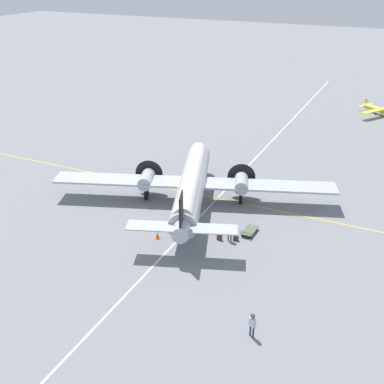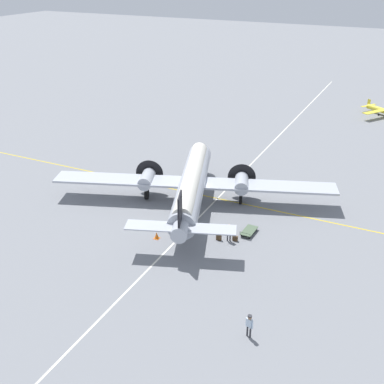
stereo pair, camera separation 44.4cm
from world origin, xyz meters
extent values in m
plane|color=slate|center=(0.00, 0.00, 0.00)|extent=(300.00, 300.00, 0.00)
cube|color=gold|center=(0.00, -2.71, 0.00)|extent=(120.00, 0.16, 0.01)
cube|color=silver|center=(-1.53, 0.00, 0.00)|extent=(0.16, 120.00, 0.01)
cylinder|color=#ADB2BC|center=(0.00, 0.00, 2.31)|extent=(7.76, 16.09, 2.42)
cylinder|color=silver|center=(0.00, 0.00, 2.98)|extent=(6.80, 15.10, 1.70)
sphere|color=#ADB2BC|center=(2.74, -7.63, 2.31)|extent=(2.30, 2.30, 2.30)
cylinder|color=#ADB2BC|center=(-2.74, 7.63, 2.43)|extent=(2.32, 3.43, 1.33)
cube|color=black|center=(-2.94, 8.19, 4.13)|extent=(0.73, 1.72, 2.79)
cube|color=#ADB2BC|center=(-2.87, 8.01, 2.55)|extent=(8.81, 4.46, 0.10)
cube|color=#ADB2BC|center=(0.40, -1.12, 2.01)|extent=(26.73, 11.70, 0.20)
cylinder|color=#ADB2BC|center=(4.89, 0.20, 2.03)|extent=(2.19, 3.06, 1.33)
cylinder|color=black|center=(5.40, -1.23, 2.03)|extent=(2.65, 0.98, 2.80)
sphere|color=black|center=(5.45, -1.37, 2.03)|extent=(0.47, 0.47, 0.47)
cylinder|color=#ADB2BC|center=(-3.90, -2.95, 2.03)|extent=(2.19, 3.06, 1.33)
cylinder|color=black|center=(-3.39, -4.39, 2.03)|extent=(2.65, 0.98, 2.80)
sphere|color=black|center=(-3.34, -4.52, 2.03)|extent=(0.47, 0.47, 0.47)
cylinder|color=#4C4C51|center=(4.80, 0.46, 1.02)|extent=(0.18, 0.18, 0.95)
cylinder|color=black|center=(4.80, 0.46, 0.55)|extent=(0.65, 1.14, 1.10)
cylinder|color=#4C4C51|center=(-4.00, -2.69, 1.02)|extent=(0.18, 0.18, 0.95)
cylinder|color=black|center=(-4.00, -2.69, 0.55)|extent=(0.65, 1.14, 1.10)
cylinder|color=#4C4C51|center=(2.14, -5.96, 0.79)|extent=(0.14, 0.14, 0.87)
cylinder|color=black|center=(2.14, -5.96, 0.35)|extent=(0.41, 0.72, 0.70)
cylinder|color=#2D2D33|center=(-10.92, 14.47, 0.40)|extent=(0.12, 0.12, 0.80)
cylinder|color=#2D2D33|center=(-11.14, 14.54, 0.40)|extent=(0.12, 0.12, 0.80)
cube|color=silver|center=(-11.03, 14.51, 1.11)|extent=(0.42, 0.30, 0.60)
sphere|color=#8C6647|center=(-11.03, 14.51, 1.54)|extent=(0.27, 0.27, 0.27)
cylinder|color=silver|center=(-10.80, 14.43, 1.07)|extent=(0.09, 0.09, 0.57)
cylinder|color=silver|center=(-11.25, 14.58, 1.07)|extent=(0.09, 0.09, 0.57)
cube|color=navy|center=(-11.06, 14.42, 1.18)|extent=(0.05, 0.02, 0.39)
cylinder|color=#2D2D33|center=(-11.03, 14.51, 1.65)|extent=(0.36, 0.36, 0.07)
cylinder|color=#2D2D33|center=(-5.68, 4.30, 0.39)|extent=(0.11, 0.11, 0.78)
cylinder|color=#2D2D33|center=(-5.46, 4.35, 0.39)|extent=(0.11, 0.11, 0.78)
cube|color=silver|center=(-5.57, 4.33, 1.07)|extent=(0.41, 0.26, 0.59)
sphere|color=tan|center=(-5.57, 4.33, 1.50)|extent=(0.26, 0.26, 0.26)
cylinder|color=silver|center=(-5.80, 4.27, 1.04)|extent=(0.09, 0.09, 0.56)
cylinder|color=silver|center=(-5.34, 4.38, 1.04)|extent=(0.09, 0.09, 0.56)
cube|color=navy|center=(-5.59, 4.42, 1.14)|extent=(0.05, 0.02, 0.37)
cube|color=#47331E|center=(-4.75, 4.56, 0.27)|extent=(0.46, 0.16, 0.54)
cube|color=#312315|center=(-4.75, 4.56, 0.57)|extent=(0.17, 0.11, 0.02)
cube|color=#47331E|center=(-6.05, 4.07, 0.23)|extent=(0.44, 0.19, 0.46)
cube|color=#312315|center=(-6.05, 4.07, 0.49)|extent=(0.16, 0.14, 0.02)
cube|color=#4C6047|center=(-6.71, 2.40, 0.30)|extent=(1.05, 2.02, 0.04)
cube|color=#4C6047|center=(-6.67, 3.36, 0.54)|extent=(0.98, 0.08, 0.04)
cylinder|color=#4C6047|center=(-6.21, 3.35, 0.43)|extent=(0.04, 0.04, 0.22)
cylinder|color=#4C6047|center=(-7.13, 3.38, 0.43)|extent=(0.04, 0.04, 0.22)
cylinder|color=black|center=(-6.35, 1.63, 0.14)|extent=(0.07, 0.28, 0.28)
cylinder|color=black|center=(-7.13, 1.66, 0.14)|extent=(0.07, 0.28, 0.28)
cylinder|color=black|center=(-6.29, 3.14, 0.14)|extent=(0.07, 0.28, 0.28)
cylinder|color=black|center=(-7.07, 3.17, 0.14)|extent=(0.07, 0.28, 0.28)
cylinder|color=yellow|center=(-13.29, -40.14, 0.73)|extent=(5.65, 4.16, 0.77)
cube|color=yellow|center=(-10.74, -41.86, 1.35)|extent=(0.50, 0.36, 1.00)
cube|color=yellow|center=(-10.74, -41.86, 0.85)|extent=(2.13, 2.83, 0.04)
cylinder|color=black|center=(-12.61, -39.75, 0.14)|extent=(0.28, 0.22, 0.28)
cylinder|color=#4C4C51|center=(-12.61, -39.75, 0.24)|extent=(0.06, 0.06, 0.21)
cube|color=orange|center=(0.15, 6.64, 0.01)|extent=(0.47, 0.47, 0.03)
cone|color=orange|center=(0.15, 6.64, 0.31)|extent=(0.39, 0.39, 0.62)
camera|label=1|loc=(-17.65, 37.41, 21.55)|focal=45.00mm
camera|label=2|loc=(-18.05, 37.22, 21.55)|focal=45.00mm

